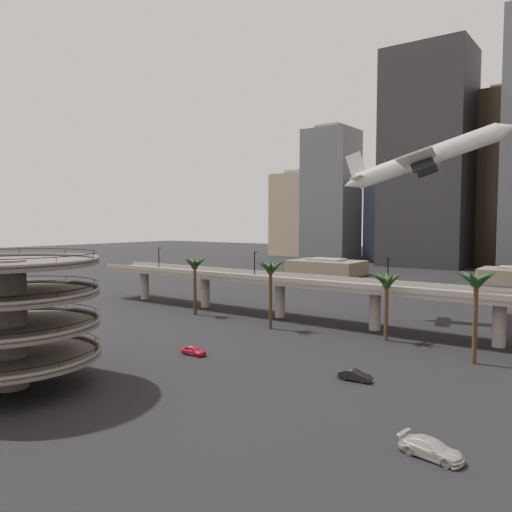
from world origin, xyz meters
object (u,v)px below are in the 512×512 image
Objects in this scene: parking_ramp at (9,311)px; car_a at (194,351)px; overpass at (325,288)px; car_b at (355,375)px; car_c at (431,448)px; airborne_jet at (424,159)px.

parking_ramp is 5.20× the size of car_a.
overpass is at bearing 77.57° from parking_ramp.
parking_ramp is 5.05× the size of car_b.
car_c reaches higher than car_a.
airborne_jet is at bearing 48.15° from overpass.
parking_ramp is at bearing 112.62° from car_c.
overpass is 30.46× the size of car_a.
overpass is 3.69× the size of airborne_jet.
parking_ramp reaches higher than overpass.
parking_ramp is 0.17× the size of overpass.
airborne_jet reaches higher than car_c.
car_b is (34.20, 28.18, -9.11)m from parking_ramp.
airborne_jet is at bearing 27.17° from car_c.
overpass is 35.09m from car_a.
car_c is at bearing -141.21° from car_b.
parking_ramp is 83.81m from airborne_jet.
parking_ramp is 3.86× the size of car_c.
parking_ramp is 27.73m from car_a.
overpass is 22.63× the size of car_c.
car_a is (-4.79, -34.13, -6.61)m from overpass.
airborne_jet is 63.56m from car_a.
car_b is at bearing 39.49° from parking_ramp.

